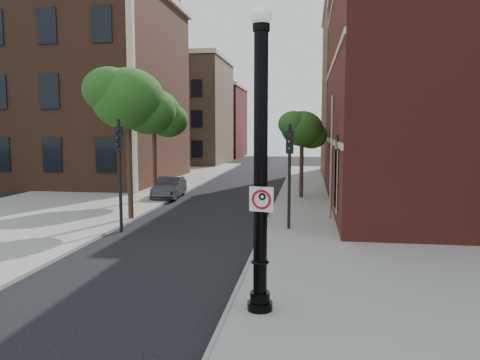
% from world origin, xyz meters
% --- Properties ---
extents(ground, '(120.00, 120.00, 0.00)m').
position_xyz_m(ground, '(0.00, 0.00, 0.00)').
color(ground, black).
rests_on(ground, ground).
extents(sidewalk_right, '(8.00, 60.00, 0.12)m').
position_xyz_m(sidewalk_right, '(6.00, 10.00, 0.06)').
color(sidewalk_right, gray).
rests_on(sidewalk_right, ground).
extents(sidewalk_left, '(10.00, 50.00, 0.12)m').
position_xyz_m(sidewalk_left, '(-9.00, 18.00, 0.06)').
color(sidewalk_left, gray).
rests_on(sidewalk_left, ground).
extents(curb_edge, '(0.10, 60.00, 0.14)m').
position_xyz_m(curb_edge, '(2.05, 10.00, 0.07)').
color(curb_edge, gray).
rests_on(curb_edge, ground).
extents(victorian_building, '(18.60, 14.60, 17.95)m').
position_xyz_m(victorian_building, '(-16.00, 23.97, 8.74)').
color(victorian_building, brown).
rests_on(victorian_building, ground).
extents(bg_building_tan_a, '(12.00, 12.00, 12.00)m').
position_xyz_m(bg_building_tan_a, '(-12.00, 44.00, 6.00)').
color(bg_building_tan_a, '#87614A').
rests_on(bg_building_tan_a, ground).
extents(bg_building_red, '(12.00, 12.00, 10.00)m').
position_xyz_m(bg_building_red, '(-12.00, 58.00, 5.00)').
color(bg_building_red, maroon).
rests_on(bg_building_red, ground).
extents(bg_building_tan_b, '(22.00, 14.00, 14.00)m').
position_xyz_m(bg_building_tan_b, '(16.00, 30.00, 7.00)').
color(bg_building_tan_b, '#87614A').
rests_on(bg_building_tan_b, ground).
extents(lamppost, '(0.57, 0.57, 6.69)m').
position_xyz_m(lamppost, '(2.77, -0.76, 3.09)').
color(lamppost, black).
rests_on(lamppost, ground).
extents(no_parking_sign, '(0.53, 0.14, 0.54)m').
position_xyz_m(no_parking_sign, '(2.81, -0.93, 2.64)').
color(no_parking_sign, white).
rests_on(no_parking_sign, ground).
extents(parked_car, '(1.58, 3.95, 1.28)m').
position_xyz_m(parked_car, '(-4.44, 16.07, 0.64)').
color(parked_car, '#2F2F34').
rests_on(parked_car, ground).
extents(traffic_signal_left, '(0.32, 0.38, 4.51)m').
position_xyz_m(traffic_signal_left, '(-3.64, 6.83, 3.04)').
color(traffic_signal_left, black).
rests_on(traffic_signal_left, ground).
extents(traffic_signal_right, '(0.32, 0.38, 4.33)m').
position_xyz_m(traffic_signal_right, '(3.04, 7.95, 2.92)').
color(traffic_signal_right, black).
rests_on(traffic_signal_right, ground).
extents(utility_pole, '(0.11, 0.11, 5.59)m').
position_xyz_m(utility_pole, '(4.80, 10.37, 2.80)').
color(utility_pole, '#999999').
rests_on(utility_pole, ground).
extents(street_tree_a, '(3.78, 3.42, 6.81)m').
position_xyz_m(street_tree_a, '(-4.08, 9.18, 5.38)').
color(street_tree_a, '#362415').
rests_on(street_tree_a, ground).
extents(street_tree_b, '(3.55, 3.21, 6.39)m').
position_xyz_m(street_tree_b, '(-4.96, 15.22, 5.05)').
color(street_tree_b, '#362415').
rests_on(street_tree_b, ground).
extents(street_tree_c, '(2.88, 2.60, 5.18)m').
position_xyz_m(street_tree_c, '(3.43, 16.94, 4.09)').
color(street_tree_c, '#362415').
rests_on(street_tree_c, ground).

